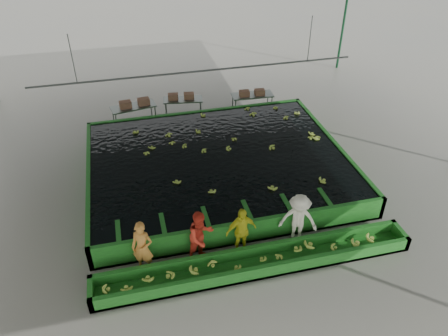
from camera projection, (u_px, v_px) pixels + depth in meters
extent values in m
plane|color=gray|center=(227.00, 197.00, 16.38)|extent=(80.00, 80.00, 0.00)
cube|color=#8F929E|center=(228.00, 71.00, 13.52)|extent=(20.00, 22.00, 0.04)
cube|color=black|center=(218.00, 157.00, 17.09)|extent=(9.70, 7.70, 0.00)
cylinder|color=#59605B|center=(199.00, 71.00, 18.64)|extent=(0.08, 0.08, 14.00)
cylinder|color=#59605B|center=(72.00, 59.00, 17.08)|extent=(0.04, 0.04, 2.00)
cylinder|color=#59605B|center=(310.00, 39.00, 19.06)|extent=(0.04, 0.04, 2.00)
imported|color=orange|center=(142.00, 248.00, 12.97)|extent=(0.78, 0.67, 1.82)
imported|color=red|center=(201.00, 237.00, 13.31)|extent=(1.12, 1.02, 1.87)
imported|color=yellow|center=(241.00, 231.00, 13.60)|extent=(1.08, 0.57, 1.75)
imported|color=white|center=(298.00, 220.00, 13.94)|extent=(1.40, 1.13, 1.89)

